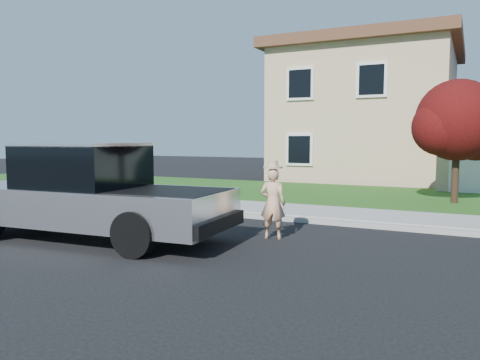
% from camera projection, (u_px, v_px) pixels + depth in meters
% --- Properties ---
extents(ground, '(80.00, 80.00, 0.00)m').
position_uv_depth(ground, '(200.00, 240.00, 9.64)').
color(ground, black).
rests_on(ground, ground).
extents(curb, '(40.00, 0.20, 0.12)m').
position_uv_depth(curb, '(294.00, 219.00, 11.78)').
color(curb, gray).
rests_on(curb, ground).
extents(sidewalk, '(40.00, 2.00, 0.15)m').
position_uv_depth(sidewalk, '(308.00, 213.00, 12.76)').
color(sidewalk, gray).
rests_on(sidewalk, ground).
extents(lawn, '(40.00, 7.00, 0.10)m').
position_uv_depth(lawn, '(347.00, 196.00, 16.77)').
color(lawn, '#154A17').
rests_on(lawn, ground).
extents(house, '(14.00, 11.30, 6.85)m').
position_uv_depth(house, '(393.00, 117.00, 23.39)').
color(house, tan).
rests_on(house, ground).
extents(pickup_truck, '(6.20, 2.52, 2.00)m').
position_uv_depth(pickup_truck, '(89.00, 194.00, 9.70)').
color(pickup_truck, black).
rests_on(pickup_truck, ground).
extents(woman, '(0.59, 0.44, 1.63)m').
position_uv_depth(woman, '(273.00, 202.00, 9.71)').
color(woman, '#E3A77C').
rests_on(woman, ground).
extents(ornamental_tree, '(2.77, 2.50, 3.81)m').
position_uv_depth(ornamental_tree, '(459.00, 124.00, 14.33)').
color(ornamental_tree, black).
rests_on(ornamental_tree, lawn).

